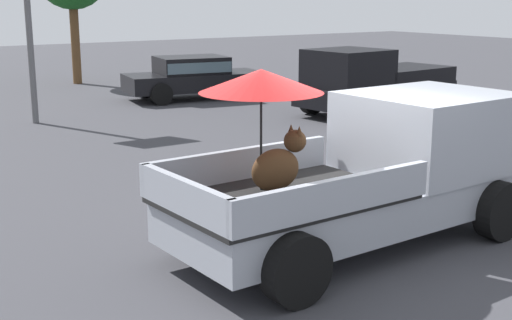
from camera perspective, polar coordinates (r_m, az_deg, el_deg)
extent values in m
plane|color=#38383D|center=(9.34, 7.80, -6.88)|extent=(80.00, 80.00, 0.00)
cylinder|color=black|center=(11.07, 10.92, -1.60)|extent=(0.81, 0.31, 0.80)
cylinder|color=black|center=(9.90, 19.22, -3.91)|extent=(0.81, 0.31, 0.80)
cylinder|color=black|center=(8.93, -4.73, -5.03)|extent=(0.81, 0.31, 0.80)
cylinder|color=black|center=(7.42, 3.28, -8.90)|extent=(0.81, 0.31, 0.80)
cube|color=#9EA3AD|center=(9.16, 7.91, -3.53)|extent=(5.07, 2.00, 0.50)
cube|color=#9EA3AD|center=(9.97, 13.88, 2.27)|extent=(2.17, 1.94, 1.08)
cube|color=#4C606B|center=(10.72, 17.41, 3.88)|extent=(0.13, 1.72, 0.64)
cube|color=black|center=(8.35, 2.26, -3.07)|extent=(2.87, 1.95, 0.06)
cube|color=#9EA3AD|center=(9.01, -1.35, -0.33)|extent=(2.80, 0.21, 0.40)
cube|color=#9EA3AD|center=(7.62, 6.57, -2.97)|extent=(2.80, 0.21, 0.40)
cube|color=#9EA3AD|center=(7.56, -5.80, -3.08)|extent=(0.17, 1.84, 0.40)
ellipsoid|color=#472D19|center=(8.46, 1.59, -0.81)|extent=(0.69, 0.35, 0.52)
sphere|color=#472D19|center=(8.57, 3.20, 1.56)|extent=(0.29, 0.29, 0.28)
cone|color=#472D19|center=(8.61, 2.87, 2.56)|extent=(0.09, 0.09, 0.12)
cone|color=#472D19|center=(8.49, 3.55, 2.39)|extent=(0.09, 0.09, 0.12)
cylinder|color=black|center=(8.42, 0.41, 1.62)|extent=(0.03, 0.03, 1.23)
cone|color=red|center=(8.31, 0.42, 6.47)|extent=(1.55, 1.55, 0.28)
cylinder|color=black|center=(18.04, 8.73, 4.15)|extent=(0.78, 0.33, 0.76)
cylinder|color=black|center=(19.35, 4.56, 4.88)|extent=(0.78, 0.33, 0.76)
cylinder|color=black|center=(20.50, 14.80, 4.96)|extent=(0.78, 0.33, 0.76)
cylinder|color=black|center=(21.66, 10.74, 5.59)|extent=(0.78, 0.33, 0.76)
cube|color=black|center=(19.82, 9.85, 5.43)|extent=(4.95, 2.24, 0.50)
cube|color=black|center=(18.85, 7.51, 7.41)|extent=(2.06, 1.97, 1.00)
cube|color=black|center=(20.52, 11.75, 6.88)|extent=(2.86, 2.04, 0.40)
cylinder|color=black|center=(23.52, -2.60, 6.28)|extent=(0.69, 0.33, 0.66)
cylinder|color=black|center=(21.90, -0.89, 5.78)|extent=(0.69, 0.33, 0.66)
cylinder|color=black|center=(22.67, -8.99, 5.87)|extent=(0.69, 0.33, 0.66)
cylinder|color=black|center=(20.99, -7.71, 5.33)|extent=(0.69, 0.33, 0.66)
cube|color=black|center=(22.20, -5.02, 6.40)|extent=(4.53, 2.44, 0.52)
cube|color=black|center=(22.12, -5.30, 7.67)|extent=(2.33, 1.92, 0.56)
cube|color=#4C606B|center=(22.12, -5.30, 7.67)|extent=(2.29, 1.99, 0.32)
cylinder|color=#59595B|center=(18.59, -17.89, 8.52)|extent=(0.16, 0.16, 3.71)
cylinder|color=brown|center=(26.73, -14.50, 9.33)|extent=(0.32, 0.32, 3.08)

